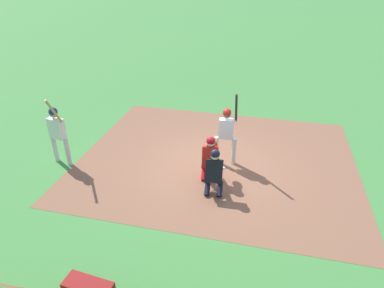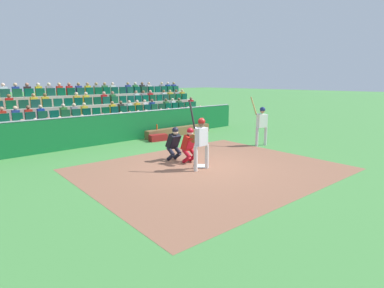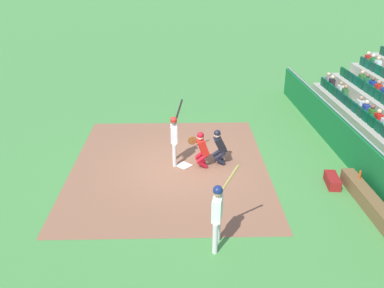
{
  "view_description": "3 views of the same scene",
  "coord_description": "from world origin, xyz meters",
  "px_view_note": "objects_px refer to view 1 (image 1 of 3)",
  "views": [
    {
      "loc": [
        0.96,
        -8.21,
        5.32
      ],
      "look_at": [
        -0.59,
        -0.4,
        0.93
      ],
      "focal_mm": 31.37,
      "sensor_mm": 36.0,
      "label": 1
    },
    {
      "loc": [
        7.15,
        7.45,
        2.95
      ],
      "look_at": [
        0.26,
        -0.13,
        0.81
      ],
      "focal_mm": 28.84,
      "sensor_mm": 36.0,
      "label": 2
    },
    {
      "loc": [
        -12.96,
        0.52,
        6.77
      ],
      "look_at": [
        -0.45,
        -0.26,
        1.04
      ],
      "focal_mm": 39.14,
      "sensor_mm": 36.0,
      "label": 3
    }
  ],
  "objects_px": {
    "batter_at_plate": "(226,130)",
    "catcher_crouching": "(211,156)",
    "on_deck_batter": "(57,130)",
    "home_plate_marker": "(215,167)",
    "home_plate_umpire": "(214,171)"
  },
  "relations": [
    {
      "from": "batter_at_plate",
      "to": "catcher_crouching",
      "type": "relative_size",
      "value": 1.75
    },
    {
      "from": "batter_at_plate",
      "to": "on_deck_batter",
      "type": "bearing_deg",
      "value": -168.61
    },
    {
      "from": "batter_at_plate",
      "to": "home_plate_marker",
      "type": "bearing_deg",
      "value": -129.75
    },
    {
      "from": "home_plate_marker",
      "to": "batter_at_plate",
      "type": "relative_size",
      "value": 0.19
    },
    {
      "from": "home_plate_marker",
      "to": "home_plate_umpire",
      "type": "relative_size",
      "value": 0.34
    },
    {
      "from": "home_plate_marker",
      "to": "on_deck_batter",
      "type": "bearing_deg",
      "value": -171.86
    },
    {
      "from": "on_deck_batter",
      "to": "home_plate_marker",
      "type": "bearing_deg",
      "value": 8.14
    },
    {
      "from": "home_plate_marker",
      "to": "on_deck_batter",
      "type": "xyz_separation_m",
      "value": [
        -4.44,
        -0.64,
        1.08
      ]
    },
    {
      "from": "catcher_crouching",
      "to": "on_deck_batter",
      "type": "height_order",
      "value": "on_deck_batter"
    },
    {
      "from": "batter_at_plate",
      "to": "home_plate_umpire",
      "type": "distance_m",
      "value": 1.61
    },
    {
      "from": "batter_at_plate",
      "to": "home_plate_umpire",
      "type": "height_order",
      "value": "batter_at_plate"
    },
    {
      "from": "home_plate_umpire",
      "to": "on_deck_batter",
      "type": "relative_size",
      "value": 0.58
    },
    {
      "from": "batter_at_plate",
      "to": "on_deck_batter",
      "type": "height_order",
      "value": "batter_at_plate"
    },
    {
      "from": "home_plate_marker",
      "to": "catcher_crouching",
      "type": "xyz_separation_m",
      "value": [
        -0.05,
        -0.6,
        0.71
      ]
    },
    {
      "from": "catcher_crouching",
      "to": "on_deck_batter",
      "type": "relative_size",
      "value": 0.59
    }
  ]
}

